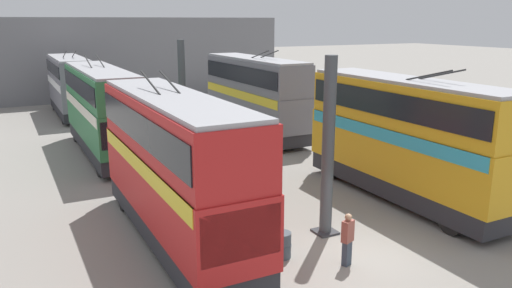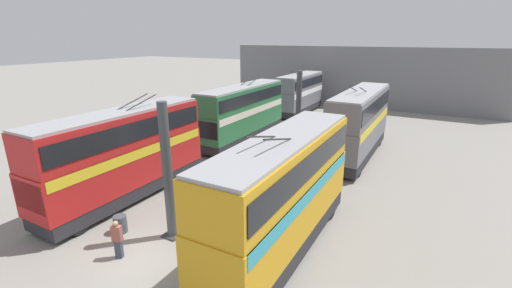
{
  "view_description": "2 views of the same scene",
  "coord_description": "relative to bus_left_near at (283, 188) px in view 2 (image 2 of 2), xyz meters",
  "views": [
    {
      "loc": [
        -12.05,
        10.23,
        7.73
      ],
      "look_at": [
        10.67,
        -1.45,
        1.38
      ],
      "focal_mm": 35.0,
      "sensor_mm": 36.0,
      "label": 1
    },
    {
      "loc": [
        -8.6,
        -10.52,
        9.22
      ],
      "look_at": [
        7.94,
        -1.46,
        3.3
      ],
      "focal_mm": 24.0,
      "sensor_mm": 36.0,
      "label": 2
    }
  ],
  "objects": [
    {
      "name": "ground_plane",
      "position": [
        -3.67,
        5.12,
        -3.04
      ],
      "size": [
        240.0,
        240.0,
        0.0
      ],
      "primitive_type": "plane",
      "color": "gray"
    },
    {
      "name": "depot_back_wall",
      "position": [
        34.88,
        5.12,
        0.97
      ],
      "size": [
        0.5,
        36.0,
        8.01
      ],
      "color": "slate",
      "rests_on": "ground_plane"
    },
    {
      "name": "support_column_near",
      "position": [
        -1.5,
        5.12,
        0.12
      ],
      "size": [
        0.81,
        0.81,
        6.57
      ],
      "color": "#42474C",
      "rests_on": "ground_plane"
    },
    {
      "name": "support_column_far",
      "position": [
        14.38,
        5.12,
        0.12
      ],
      "size": [
        0.81,
        0.81,
        6.57
      ],
      "color": "#42474C",
      "rests_on": "ground_plane"
    },
    {
      "name": "bus_left_near",
      "position": [
        0.0,
        0.0,
        0.0
      ],
      "size": [
        10.69,
        2.54,
        5.95
      ],
      "color": "black",
      "rests_on": "ground_plane"
    },
    {
      "name": "bus_left_far",
      "position": [
        14.32,
        -0.0,
        -0.02
      ],
      "size": [
        11.02,
        2.54,
        5.93
      ],
      "color": "black",
      "rests_on": "ground_plane"
    },
    {
      "name": "bus_right_near",
      "position": [
        0.41,
        10.24,
        -0.04
      ],
      "size": [
        10.85,
        2.54,
        5.9
      ],
      "color": "black",
      "rests_on": "ground_plane"
    },
    {
      "name": "bus_right_mid",
      "position": [
        13.78,
        10.24,
        -0.14
      ],
      "size": [
        11.42,
        2.54,
        5.7
      ],
      "color": "black",
      "rests_on": "ground_plane"
    },
    {
      "name": "bus_right_far",
      "position": [
        27.66,
        10.24,
        -0.29
      ],
      "size": [
        9.76,
        2.54,
        5.46
      ],
      "color": "black",
      "rests_on": "ground_plane"
    },
    {
      "name": "person_aisle_midway",
      "position": [
        9.25,
        3.94,
        -2.22
      ],
      "size": [
        0.46,
        0.32,
        1.57
      ],
      "rotation": [
        0.0,
        0.0,
        4.52
      ],
      "color": "#2D2D33",
      "rests_on": "ground_plane"
    },
    {
      "name": "person_aisle_foreground",
      "position": [
        -3.92,
        5.97,
        -2.09
      ],
      "size": [
        0.37,
        0.48,
        1.78
      ],
      "rotation": [
        0.0,
        0.0,
        3.5
      ],
      "color": "#384251",
      "rests_on": "ground_plane"
    },
    {
      "name": "oil_drum",
      "position": [
        -2.47,
        7.57,
        -2.6
      ],
      "size": [
        0.67,
        0.67,
        0.88
      ],
      "color": "#424C56",
      "rests_on": "ground_plane"
    }
  ]
}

